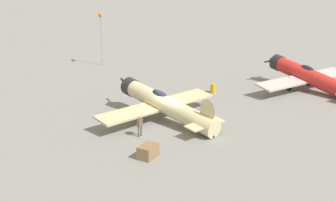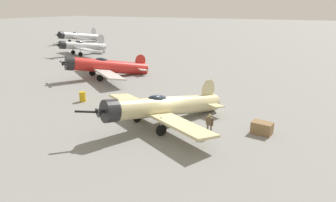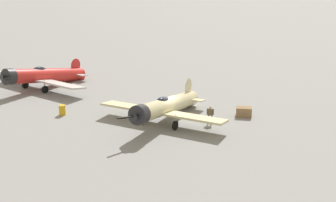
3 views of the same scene
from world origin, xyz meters
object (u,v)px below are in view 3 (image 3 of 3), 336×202
(airplane_foreground, at_px, (165,107))
(ground_crew_mechanic, at_px, (210,113))
(fuel_drum, at_px, (62,110))
(equipment_crate, at_px, (244,112))
(airplane_mid_apron, at_px, (44,76))

(airplane_foreground, height_order, ground_crew_mechanic, airplane_foreground)
(fuel_drum, bearing_deg, equipment_crate, -89.97)
(airplane_foreground, height_order, equipment_crate, airplane_foreground)
(airplane_mid_apron, xyz_separation_m, fuel_drum, (-9.14, -4.42, -0.95))
(airplane_mid_apron, bearing_deg, airplane_foreground, 86.37)
(airplane_mid_apron, bearing_deg, fuel_drum, 59.91)
(airplane_mid_apron, bearing_deg, equipment_crate, 100.76)
(airplane_foreground, relative_size, airplane_mid_apron, 0.95)
(airplane_foreground, bearing_deg, airplane_mid_apron, -101.64)
(airplane_mid_apron, relative_size, fuel_drum, 12.57)
(equipment_crate, bearing_deg, airplane_foreground, 103.43)
(ground_crew_mechanic, height_order, fuel_drum, ground_crew_mechanic)
(airplane_mid_apron, distance_m, fuel_drum, 10.20)
(airplane_foreground, relative_size, equipment_crate, 7.42)
(airplane_foreground, xyz_separation_m, fuel_drum, (1.70, 9.59, -0.95))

